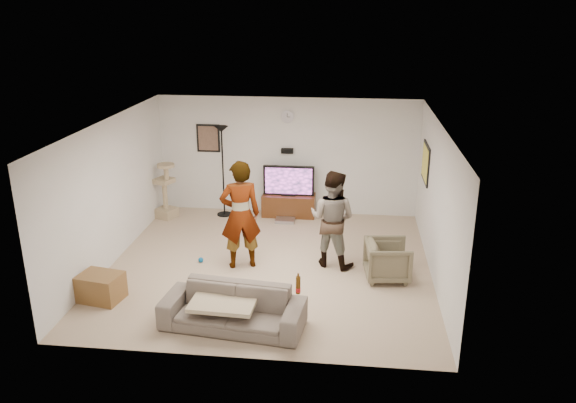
# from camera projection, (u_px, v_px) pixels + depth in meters

# --- Properties ---
(floor) EXTENTS (5.50, 5.50, 0.02)m
(floor) POSITION_uv_depth(u_px,v_px,m) (270.00, 266.00, 9.94)
(floor) COLOR tan
(floor) RESTS_ON ground
(ceiling) EXTENTS (5.50, 5.50, 0.02)m
(ceiling) POSITION_uv_depth(u_px,v_px,m) (268.00, 123.00, 9.11)
(ceiling) COLOR white
(ceiling) RESTS_ON wall_back
(wall_back) EXTENTS (5.50, 0.04, 2.50)m
(wall_back) POSITION_uv_depth(u_px,v_px,m) (288.00, 156.00, 12.10)
(wall_back) COLOR silver
(wall_back) RESTS_ON floor
(wall_front) EXTENTS (5.50, 0.04, 2.50)m
(wall_front) POSITION_uv_depth(u_px,v_px,m) (236.00, 270.00, 6.94)
(wall_front) COLOR silver
(wall_front) RESTS_ON floor
(wall_left) EXTENTS (0.04, 5.50, 2.50)m
(wall_left) POSITION_uv_depth(u_px,v_px,m) (111.00, 192.00, 9.81)
(wall_left) COLOR silver
(wall_left) RESTS_ON floor
(wall_right) EXTENTS (0.04, 5.50, 2.50)m
(wall_right) POSITION_uv_depth(u_px,v_px,m) (437.00, 204.00, 9.23)
(wall_right) COLOR silver
(wall_right) RESTS_ON floor
(wall_clock) EXTENTS (0.26, 0.04, 0.26)m
(wall_clock) POSITION_uv_depth(u_px,v_px,m) (287.00, 117.00, 11.79)
(wall_clock) COLOR white
(wall_clock) RESTS_ON wall_back
(wall_speaker) EXTENTS (0.25, 0.10, 0.10)m
(wall_speaker) POSITION_uv_depth(u_px,v_px,m) (287.00, 151.00, 12.00)
(wall_speaker) COLOR black
(wall_speaker) RESTS_ON wall_back
(picture_back) EXTENTS (0.42, 0.03, 0.52)m
(picture_back) POSITION_uv_depth(u_px,v_px,m) (208.00, 138.00, 12.15)
(picture_back) COLOR brown
(picture_back) RESTS_ON wall_back
(picture_right) EXTENTS (0.03, 0.78, 0.62)m
(picture_right) POSITION_uv_depth(u_px,v_px,m) (426.00, 163.00, 10.65)
(picture_right) COLOR #DAD146
(picture_right) RESTS_ON wall_right
(tv_stand) EXTENTS (1.12, 0.45, 0.47)m
(tv_stand) POSITION_uv_depth(u_px,v_px,m) (289.00, 205.00, 12.20)
(tv_stand) COLOR #432310
(tv_stand) RESTS_ON floor
(console_box) EXTENTS (0.40, 0.30, 0.07)m
(console_box) POSITION_uv_depth(u_px,v_px,m) (285.00, 220.00, 11.90)
(console_box) COLOR #AEAFBB
(console_box) RESTS_ON floor
(tv) EXTENTS (1.07, 0.08, 0.64)m
(tv) POSITION_uv_depth(u_px,v_px,m) (289.00, 180.00, 12.02)
(tv) COLOR black
(tv) RESTS_ON tv_stand
(tv_screen) EXTENTS (0.99, 0.01, 0.56)m
(tv_screen) POSITION_uv_depth(u_px,v_px,m) (289.00, 181.00, 11.98)
(tv_screen) COLOR #DD51CE
(tv_screen) RESTS_ON tv
(floor_lamp) EXTENTS (0.32, 0.32, 1.93)m
(floor_lamp) POSITION_uv_depth(u_px,v_px,m) (223.00, 172.00, 12.00)
(floor_lamp) COLOR black
(floor_lamp) RESTS_ON floor
(cat_tree) EXTENTS (0.50, 0.50, 1.20)m
(cat_tree) POSITION_uv_depth(u_px,v_px,m) (165.00, 190.00, 11.98)
(cat_tree) COLOR tan
(cat_tree) RESTS_ON floor
(person_left) EXTENTS (0.80, 0.65, 1.89)m
(person_left) POSITION_uv_depth(u_px,v_px,m) (240.00, 215.00, 9.62)
(person_left) COLOR #AEAEBA
(person_left) RESTS_ON floor
(person_right) EXTENTS (1.00, 0.89, 1.70)m
(person_right) POSITION_uv_depth(u_px,v_px,m) (332.00, 219.00, 9.71)
(person_right) COLOR navy
(person_right) RESTS_ON floor
(sofa) EXTENTS (2.07, 1.00, 0.58)m
(sofa) POSITION_uv_depth(u_px,v_px,m) (233.00, 308.00, 7.97)
(sofa) COLOR #625750
(sofa) RESTS_ON floor
(throw_blanket) EXTENTS (0.94, 0.75, 0.06)m
(throw_blanket) POSITION_uv_depth(u_px,v_px,m) (224.00, 301.00, 7.95)
(throw_blanket) COLOR #CDB792
(throw_blanket) RESTS_ON sofa
(beer_bottle) EXTENTS (0.06, 0.06, 0.25)m
(beer_bottle) POSITION_uv_depth(u_px,v_px,m) (298.00, 285.00, 7.74)
(beer_bottle) COLOR #4D2B06
(beer_bottle) RESTS_ON sofa
(armchair) EXTENTS (0.79, 0.77, 0.65)m
(armchair) POSITION_uv_depth(u_px,v_px,m) (388.00, 260.00, 9.37)
(armchair) COLOR brown
(armchair) RESTS_ON floor
(side_table) EXTENTS (0.71, 0.58, 0.42)m
(side_table) POSITION_uv_depth(u_px,v_px,m) (101.00, 287.00, 8.73)
(side_table) COLOR brown
(side_table) RESTS_ON floor
(toy_ball) EXTENTS (0.09, 0.09, 0.09)m
(toy_ball) POSITION_uv_depth(u_px,v_px,m) (201.00, 260.00, 10.05)
(toy_ball) COLOR #075493
(toy_ball) RESTS_ON floor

